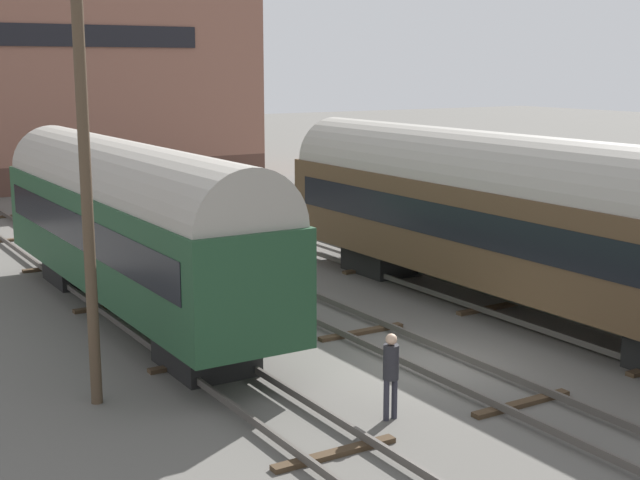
# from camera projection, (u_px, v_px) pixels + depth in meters

# --- Properties ---
(ground_plane) EXTENTS (200.00, 200.00, 0.00)m
(ground_plane) POSITION_uv_depth(u_px,v_px,m) (432.00, 366.00, 21.23)
(ground_plane) COLOR #56544F
(track_left) EXTENTS (2.60, 60.00, 0.26)m
(track_left) POSITION_uv_depth(u_px,v_px,m) (259.00, 398.00, 18.81)
(track_left) COLOR #4C4742
(track_left) RESTS_ON ground
(track_middle) EXTENTS (2.60, 60.00, 0.26)m
(track_middle) POSITION_uv_depth(u_px,v_px,m) (432.00, 360.00, 21.21)
(track_middle) COLOR #4C4742
(track_middle) RESTS_ON ground
(track_right) EXTENTS (2.60, 60.00, 0.26)m
(track_right) POSITION_uv_depth(u_px,v_px,m) (570.00, 330.00, 23.61)
(track_right) COLOR #4C4742
(track_right) RESTS_ON ground
(train_car_brown) EXTENTS (3.13, 18.82, 5.18)m
(train_car_brown) POSITION_uv_depth(u_px,v_px,m) (508.00, 213.00, 25.18)
(train_car_brown) COLOR black
(train_car_brown) RESTS_ON ground
(train_car_green) EXTENTS (2.90, 15.42, 5.01)m
(train_car_green) POSITION_uv_depth(u_px,v_px,m) (128.00, 219.00, 24.71)
(train_car_green) COLOR black
(train_car_green) RESTS_ON ground
(station_platform) EXTENTS (2.40, 12.09, 0.95)m
(station_platform) POSITION_uv_depth(u_px,v_px,m) (571.00, 274.00, 26.76)
(station_platform) COLOR brown
(station_platform) RESTS_ON ground
(bench) EXTENTS (1.40, 0.40, 0.91)m
(bench) POSITION_uv_depth(u_px,v_px,m) (545.00, 250.00, 27.44)
(bench) COLOR #2D4C33
(bench) RESTS_ON station_platform
(person_worker) EXTENTS (0.32, 0.32, 1.80)m
(person_worker) POSITION_uv_depth(u_px,v_px,m) (391.00, 368.00, 17.81)
(person_worker) COLOR #282833
(person_worker) RESTS_ON ground
(utility_pole) EXTENTS (1.80, 0.24, 10.00)m
(utility_pole) POSITION_uv_depth(u_px,v_px,m) (85.00, 160.00, 17.90)
(utility_pole) COLOR #473828
(utility_pole) RESTS_ON ground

